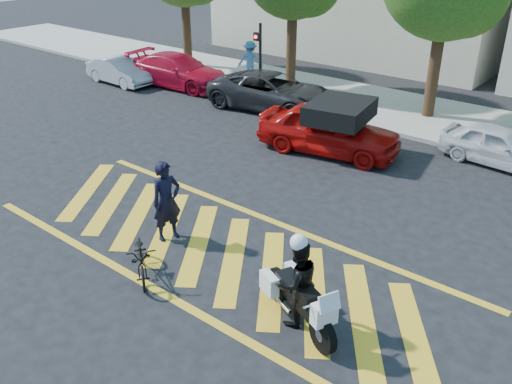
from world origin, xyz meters
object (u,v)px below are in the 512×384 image
Objects in this scene: parked_far_left at (120,71)px; parked_left at (178,71)px; police_motorcycle at (298,298)px; officer_bike at (167,201)px; officer_moto at (297,283)px; red_convertible at (329,129)px; parked_mid_right at (499,146)px; parked_mid_left at (272,92)px; bicycle at (141,258)px.

parked_left reaches higher than parked_far_left.
parked_left is at bearing 167.65° from police_motorcycle.
officer_moto is at bearing -83.13° from officer_bike.
parked_left reaches higher than police_motorcycle.
red_convertible is (-4.06, 7.63, -0.10)m from officer_moto.
officer_moto is at bearing -132.09° from parked_left.
red_convertible is 1.29× the size of parked_mid_right.
parked_mid_left is (5.40, 0.00, 0.00)m from parked_left.
bicycle is at bearing -142.54° from parked_left.
police_motorcycle is 0.44× the size of parked_left.
officer_moto is 0.34× the size of parked_mid_left.
parked_left is 14.26m from parked_mid_right.
red_convertible reaches higher than police_motorcycle.
parked_mid_left reaches higher than parked_far_left.
red_convertible is 5.28m from parked_mid_right.
bicycle is at bearing -138.81° from officer_bike.
parked_mid_right is (0.61, 10.10, -0.28)m from officer_moto.
officer_bike is at bearing -163.94° from police_motorcycle.
bicycle is 15.85m from parked_far_left.
officer_bike is 0.38× the size of parked_mid_left.
parked_mid_left is at bearing 60.51° from bicycle.
officer_moto is 0.50× the size of parked_mid_right.
parked_mid_left is at bearing -78.78° from parked_far_left.
red_convertible is 0.89× the size of parked_mid_left.
red_convertible is 4.87m from parked_mid_left.
officer_bike is 10.63m from parked_mid_right.
officer_bike is at bearing 158.59° from parked_mid_right.
bicycle is 0.36× the size of red_convertible.
parked_mid_left is (-4.11, 9.50, -0.27)m from officer_bike.
officer_bike reaches higher than police_motorcycle.
bicycle is 3.57m from officer_moto.
parked_mid_right is at bearing -95.61° from parked_left.
parked_mid_left is at bearing 38.52° from officer_bike.
officer_moto is at bearing -39.81° from bicycle.
parked_mid_left is (7.87, 1.40, 0.13)m from parked_far_left.
parked_far_left is 2.84m from parked_left.
officer_bike reaches higher than parked_left.
parked_far_left reaches higher than bicycle.
red_convertible is at bearing 40.86° from bicycle.
officer_bike is 4.23m from police_motorcycle.
parked_left is (-10.21, 10.92, 0.28)m from bicycle.
parked_far_left is at bearing 89.84° from bicycle.
police_motorcycle is at bearing -178.16° from parked_mid_right.
parked_far_left is (-12.07, 1.07, -0.20)m from red_convertible.
parked_mid_right is (14.26, 0.00, -0.11)m from parked_left.
police_motorcycle is at bearing 153.06° from officer_moto.
officer_bike is 1.11× the size of officer_moto.
officer_moto is (3.45, 0.82, 0.45)m from bicycle.
parked_mid_right is (8.87, 0.00, -0.11)m from parked_mid_left.
police_motorcycle is at bearing -148.11° from parked_mid_left.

